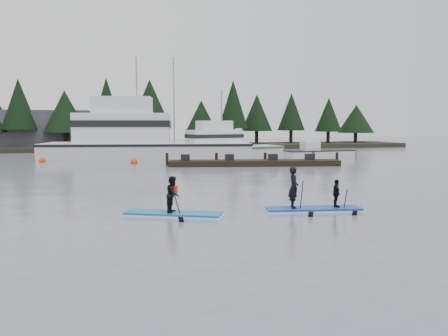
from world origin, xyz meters
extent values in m
plane|color=slate|center=(0.00, 0.00, 0.00)|extent=(160.00, 160.00, 0.00)
cube|color=#2D281E|center=(0.00, 42.00, 0.30)|extent=(70.00, 8.00, 0.60)
cube|color=#4C4C51|center=(-14.00, 44.00, 2.50)|extent=(18.00, 6.00, 5.00)
cube|color=silver|center=(-2.06, 28.25, 0.13)|extent=(20.72, 8.96, 2.67)
cube|color=white|center=(-4.43, 28.67, 2.92)|extent=(9.59, 5.52, 2.90)
cylinder|color=gray|center=(-3.05, 28.43, 5.66)|extent=(0.14, 0.14, 8.37)
cube|color=silver|center=(6.16, 28.75, 0.09)|extent=(12.66, 6.24, 1.74)
cube|color=white|center=(4.74, 28.40, 1.83)|extent=(5.92, 3.72, 1.74)
cylinder|color=gray|center=(5.57, 28.60, 3.87)|extent=(0.14, 0.14, 5.83)
cube|color=silver|center=(13.98, 23.09, 0.39)|extent=(6.82, 2.40, 0.78)
cube|color=black|center=(5.47, 17.48, 0.23)|extent=(13.69, 4.35, 0.45)
sphere|color=#FF3E0C|center=(-3.78, 21.72, 0.00)|extent=(0.60, 0.60, 0.60)
sphere|color=#FF3E0C|center=(15.02, 25.19, 0.00)|extent=(0.55, 0.55, 0.55)
sphere|color=#FF3E0C|center=(-11.49, 25.27, 0.00)|extent=(0.55, 0.55, 0.55)
cube|color=#1266AF|center=(-3.43, 0.18, 0.07)|extent=(3.62, 2.26, 0.13)
imported|color=black|center=(-3.43, 0.18, 0.80)|extent=(0.73, 0.80, 1.33)
cube|color=#FF2715|center=(-3.43, 0.18, 0.96)|extent=(0.36, 0.31, 0.32)
cylinder|color=black|center=(-3.30, -0.12, 0.34)|extent=(0.51, 0.78, 1.52)
cube|color=#123CAC|center=(1.97, -0.28, 0.07)|extent=(3.78, 1.48, 0.13)
imported|color=black|center=(1.19, -0.15, 0.93)|extent=(0.48, 0.64, 1.60)
cylinder|color=black|center=(1.40, -0.41, 0.49)|extent=(0.32, 0.92, 1.61)
imported|color=black|center=(2.86, -0.43, 0.67)|extent=(0.37, 0.67, 1.09)
cylinder|color=black|center=(3.07, -0.69, 0.21)|extent=(0.29, 0.82, 1.43)
camera|label=1|loc=(-5.57, -15.59, 3.39)|focal=35.00mm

